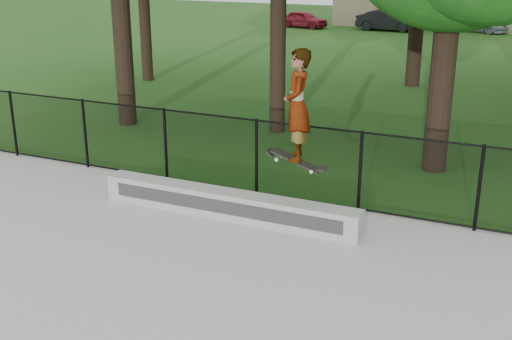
% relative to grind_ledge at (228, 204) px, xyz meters
% --- Properties ---
extents(grind_ledge, '(4.79, 0.40, 0.48)m').
position_rel_grind_ledge_xyz_m(grind_ledge, '(0.00, 0.00, 0.00)').
color(grind_ledge, '#989894').
rests_on(grind_ledge, concrete_slab).
extents(car_a, '(3.17, 1.77, 1.02)m').
position_rel_grind_ledge_xyz_m(car_a, '(-9.22, 28.45, 0.21)').
color(car_a, maroon).
rests_on(car_a, ground).
extents(car_b, '(3.35, 1.42, 1.20)m').
position_rel_grind_ledge_xyz_m(car_b, '(-4.14, 28.99, 0.30)').
color(car_b, black).
rests_on(car_b, ground).
extents(car_c, '(3.76, 2.69, 1.09)m').
position_rel_grind_ledge_xyz_m(car_c, '(0.67, 30.71, 0.24)').
color(car_c, '#AFBAC6').
rests_on(car_c, ground).
extents(skater_airborne, '(0.81, 0.76, 1.98)m').
position_rel_grind_ledge_xyz_m(skater_airborne, '(1.28, -0.06, 1.88)').
color(skater_airborne, black).
rests_on(skater_airborne, ground).
extents(chainlink_fence, '(16.06, 0.06, 1.50)m').
position_rel_grind_ledge_xyz_m(chainlink_fence, '(0.01, 1.20, 0.51)').
color(chainlink_fence, black).
rests_on(chainlink_fence, concrete_slab).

